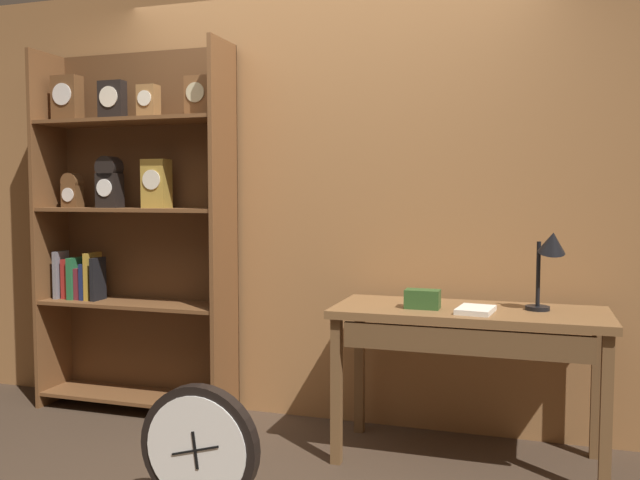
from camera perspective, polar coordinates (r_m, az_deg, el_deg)
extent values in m
cube|color=#9E6B3D|center=(3.90, 0.50, 3.46)|extent=(4.80, 0.05, 2.60)
cube|color=brown|center=(4.55, -22.09, 0.81)|extent=(0.02, 0.34, 2.21)
cube|color=brown|center=(3.89, -8.23, 0.57)|extent=(0.02, 0.34, 2.21)
cube|color=brown|center=(4.33, -14.53, 0.82)|extent=(1.24, 0.01, 2.21)
cube|color=brown|center=(4.37, -15.45, -12.75)|extent=(1.19, 0.32, 0.02)
cube|color=brown|center=(4.24, -15.59, -5.28)|extent=(1.19, 0.32, 0.02)
cube|color=brown|center=(4.19, -15.74, 2.52)|extent=(1.19, 0.32, 0.02)
cube|color=brown|center=(4.21, -15.88, 9.77)|extent=(1.19, 0.32, 0.02)
cube|color=brown|center=(4.48, -20.85, 11.24)|extent=(0.18, 0.10, 0.28)
cylinder|color=silver|center=(4.45, -21.28, 11.58)|extent=(0.13, 0.01, 0.13)
cube|color=brown|center=(4.46, -20.47, 3.52)|extent=(0.11, 0.08, 0.14)
cylinder|color=brown|center=(4.46, -20.50, 4.69)|extent=(0.11, 0.08, 0.11)
cylinder|color=silver|center=(4.42, -20.83, 3.65)|extent=(0.09, 0.01, 0.09)
cube|color=black|center=(4.31, -17.39, 11.34)|extent=(0.16, 0.07, 0.24)
cylinder|color=silver|center=(4.28, -17.70, 11.64)|extent=(0.13, 0.01, 0.13)
cube|color=black|center=(4.27, -17.59, 4.06)|extent=(0.14, 0.10, 0.21)
cylinder|color=black|center=(4.27, -17.63, 5.94)|extent=(0.14, 0.10, 0.14)
cylinder|color=white|center=(4.22, -18.03, 4.28)|extent=(0.11, 0.01, 0.11)
cube|color=olive|center=(4.14, -14.50, 11.41)|extent=(0.12, 0.08, 0.19)
cylinder|color=silver|center=(4.10, -14.84, 11.69)|extent=(0.09, 0.01, 0.09)
cube|color=#B28C38|center=(4.11, -13.84, 4.71)|extent=(0.15, 0.11, 0.29)
cylinder|color=silver|center=(4.06, -14.28, 5.04)|extent=(0.12, 0.01, 0.12)
cube|color=brown|center=(4.02, -10.27, 11.98)|extent=(0.15, 0.11, 0.23)
cylinder|color=#C6B78C|center=(3.97, -10.67, 12.35)|extent=(0.11, 0.01, 0.11)
cube|color=slate|center=(4.53, -21.32, -2.78)|extent=(0.03, 0.13, 0.30)
cube|color=maroon|center=(4.51, -20.68, -3.10)|extent=(0.04, 0.12, 0.25)
cube|color=#236638|center=(4.47, -20.16, -3.07)|extent=(0.04, 0.15, 0.26)
cube|color=maroon|center=(4.45, -19.66, -3.51)|extent=(0.04, 0.14, 0.20)
cube|color=#19234C|center=(4.42, -19.31, -3.35)|extent=(0.03, 0.15, 0.23)
cube|color=#B78C2D|center=(4.41, -18.91, -2.93)|extent=(0.03, 0.16, 0.29)
cube|color=black|center=(4.35, -18.51, -3.19)|extent=(0.03, 0.13, 0.27)
cube|color=brown|center=(3.38, 12.66, -6.10)|extent=(1.33, 0.56, 0.04)
cube|color=brown|center=(3.36, 1.42, -12.82)|extent=(0.05, 0.05, 0.73)
cube|color=brown|center=(3.25, 23.33, -13.72)|extent=(0.05, 0.05, 0.73)
cube|color=brown|center=(3.79, 3.42, -10.87)|extent=(0.05, 0.05, 0.73)
cube|color=brown|center=(3.69, 22.62, -11.56)|extent=(0.05, 0.05, 0.73)
cube|color=brown|center=(3.14, 12.21, -8.53)|extent=(1.13, 0.03, 0.12)
cylinder|color=black|center=(3.42, 18.15, -5.57)|extent=(0.12, 0.12, 0.02)
cylinder|color=black|center=(3.40, 18.21, -2.77)|extent=(0.02, 0.02, 0.32)
cone|color=black|center=(3.34, 19.31, -0.20)|extent=(0.16, 0.18, 0.14)
cube|color=#2D5123|center=(3.33, 8.78, -5.03)|extent=(0.17, 0.10, 0.09)
cube|color=silver|center=(3.27, 13.20, -5.86)|extent=(0.19, 0.24, 0.02)
cylinder|color=black|center=(2.90, -10.29, -17.07)|extent=(0.52, 0.06, 0.52)
cylinder|color=white|center=(2.87, -10.62, -17.29)|extent=(0.45, 0.01, 0.45)
cube|color=black|center=(2.86, -10.66, -17.31)|extent=(0.03, 0.01, 0.16)
cube|color=black|center=(2.86, -10.67, -17.32)|extent=(0.21, 0.01, 0.06)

